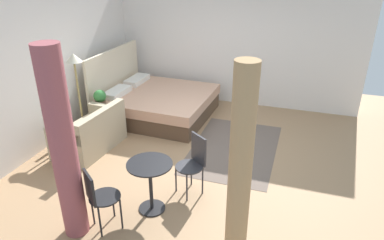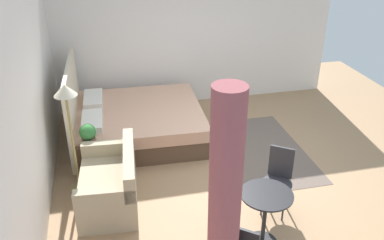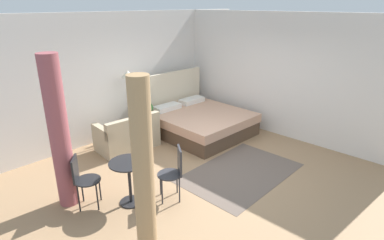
{
  "view_description": "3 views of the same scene",
  "coord_description": "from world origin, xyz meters",
  "views": [
    {
      "loc": [
        -5.19,
        -1.56,
        3.18
      ],
      "look_at": [
        -0.05,
        0.14,
        0.65
      ],
      "focal_mm": 32.83,
      "sensor_mm": 36.0,
      "label": 1
    },
    {
      "loc": [
        -5.15,
        1.86,
        3.62
      ],
      "look_at": [
        0.15,
        0.64,
        0.81
      ],
      "focal_mm": 38.59,
      "sensor_mm": 36.0,
      "label": 2
    },
    {
      "loc": [
        -4.16,
        -3.54,
        3.05
      ],
      "look_at": [
        0.07,
        0.49,
        0.88
      ],
      "focal_mm": 29.71,
      "sensor_mm": 36.0,
      "label": 3
    }
  ],
  "objects": [
    {
      "name": "ground_plane",
      "position": [
        0.0,
        0.0,
        -0.01
      ],
      "size": [
        8.22,
        8.6,
        0.02
      ],
      "primitive_type": "cube",
      "color": "#9E7A56"
    },
    {
      "name": "wall_back",
      "position": [
        0.0,
        2.8,
        1.44
      ],
      "size": [
        8.22,
        0.12,
        2.87
      ],
      "primitive_type": "cube",
      "color": "silver",
      "rests_on": "ground"
    },
    {
      "name": "wall_right",
      "position": [
        2.61,
        0.0,
        1.44
      ],
      "size": [
        0.12,
        5.6,
        2.87
      ],
      "primitive_type": "cube",
      "color": "silver",
      "rests_on": "ground"
    },
    {
      "name": "area_rug",
      "position": [
        0.34,
        -0.54,
        0.0
      ],
      "size": [
        2.28,
        1.48,
        0.01
      ],
      "primitive_type": "cube",
      "color": "#66564C",
      "rests_on": "ground"
    },
    {
      "name": "bed",
      "position": [
        1.28,
        1.41,
        0.3
      ],
      "size": [
        2.09,
        2.25,
        1.38
      ],
      "color": "brown",
      "rests_on": "ground"
    },
    {
      "name": "couch",
      "position": [
        -0.48,
        1.91,
        0.29
      ],
      "size": [
        1.33,
        0.84,
        0.79
      ],
      "color": "tan",
      "rests_on": "ground"
    },
    {
      "name": "nightstand",
      "position": [
        0.42,
        2.16,
        0.25
      ],
      "size": [
        0.43,
        0.43,
        0.49
      ],
      "color": "#473323",
      "rests_on": "ground"
    },
    {
      "name": "potted_plant",
      "position": [
        0.32,
        2.17,
        0.67
      ],
      "size": [
        0.24,
        0.24,
        0.34
      ],
      "color": "brown",
      "rests_on": "nightstand"
    },
    {
      "name": "floor_lamp",
      "position": [
        -0.06,
        2.36,
        1.3
      ],
      "size": [
        0.3,
        0.3,
        1.62
      ],
      "color": "#99844C",
      "rests_on": "ground"
    },
    {
      "name": "balcony_table",
      "position": [
        -1.67,
        0.19,
        0.51
      ],
      "size": [
        0.61,
        0.61,
        0.73
      ],
      "color": "black",
      "rests_on": "ground"
    },
    {
      "name": "cafe_chair_near_window",
      "position": [
        -1.09,
        -0.23,
        0.54
      ],
      "size": [
        0.56,
        0.56,
        0.9
      ],
      "color": "#2D2D33",
      "rests_on": "ground"
    },
    {
      "name": "cafe_chair_near_couch",
      "position": [
        -2.23,
        0.63,
        0.53
      ],
      "size": [
        0.56,
        0.56,
        0.86
      ],
      "color": "black",
      "rests_on": "ground"
    },
    {
      "name": "curtain_left",
      "position": [
        -2.36,
        -1.11,
        1.2
      ],
      "size": [
        0.23,
        0.23,
        2.4
      ],
      "color": "tan",
      "rests_on": "ground"
    },
    {
      "name": "curtain_right",
      "position": [
        -2.36,
        0.92,
        1.2
      ],
      "size": [
        0.3,
        0.3,
        2.4
      ],
      "color": "#994C51",
      "rests_on": "ground"
    }
  ]
}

